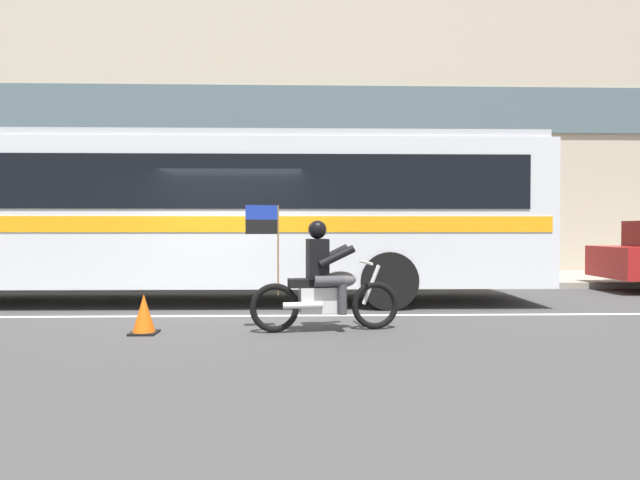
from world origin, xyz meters
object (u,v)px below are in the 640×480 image
object	(u,v)px
motorcycle_with_rider	(324,284)
transit_bus	(193,207)
traffic_cone	(144,315)
fire_hydrant	(59,267)

from	to	relation	value
motorcycle_with_rider	transit_bus	bearing A→B (deg)	128.22
transit_bus	traffic_cone	world-z (taller)	transit_bus
transit_bus	motorcycle_with_rider	distance (m)	4.18
traffic_cone	fire_hydrant	bearing A→B (deg)	122.68
transit_bus	motorcycle_with_rider	bearing A→B (deg)	-51.78
transit_bus	fire_hydrant	bearing A→B (deg)	145.26
transit_bus	motorcycle_with_rider	xyz separation A→B (m)	(2.48, -3.14, -1.22)
transit_bus	traffic_cone	size ratio (longest dim) A/B	24.54
traffic_cone	transit_bus	bearing A→B (deg)	89.82
traffic_cone	motorcycle_with_rider	bearing A→B (deg)	3.27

